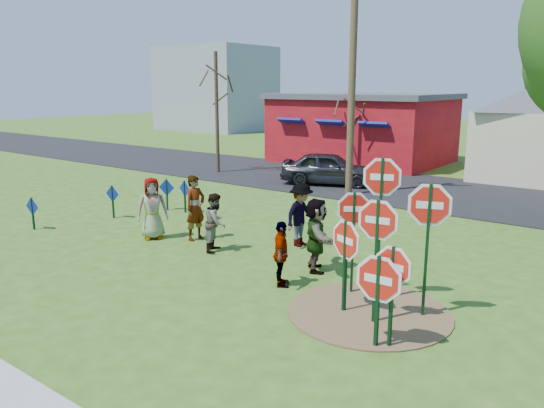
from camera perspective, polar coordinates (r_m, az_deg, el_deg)
The scene contains 26 objects.
ground at distance 13.92m, azimuth -4.55°, elevation -5.66°, with size 120.00×120.00×0.00m, color #335317.
road at distance 23.53m, azimuth 14.24°, elevation 1.63°, with size 120.00×7.50×0.04m, color black.
dirt_patch at distance 10.79m, azimuth 10.38°, elevation -11.37°, with size 3.20×3.20×0.03m, color brown.
red_building at distance 31.42m, azimuth 9.74°, elevation 8.11°, with size 9.40×7.69×3.90m.
distant_building at distance 54.25m, azimuth -6.03°, elevation 12.23°, with size 10.00×8.00×8.00m, color #8C939E.
stop_sign_a at distance 10.31m, azimuth 7.93°, elevation -4.56°, with size 0.99×0.40×2.00m.
stop_sign_b at distance 10.72m, azimuth 11.68°, elevation 1.19°, with size 0.98×0.38×3.12m.
stop_sign_c at distance 9.80m, azimuth 11.25°, elevation -3.10°, with size 1.01×0.17×2.51m.
stop_sign_d at distance 10.27m, azimuth 16.52°, elevation -1.31°, with size 1.04×0.41×2.76m.
stop_sign_e at distance 9.09m, azimuth 11.37°, elevation -8.45°, with size 1.11×0.08×1.78m.
stop_sign_f at distance 9.06m, azimuth 12.86°, elevation -7.24°, with size 0.92×0.14×1.91m.
stop_sign_g at distance 11.20m, azimuth 8.76°, elevation -1.64°, with size 0.81×0.56×2.34m.
blue_diamond_a at distance 17.86m, azimuth -24.37°, elevation -0.59°, with size 0.58×0.08×1.02m.
blue_diamond_b at distance 18.45m, azimuth -16.78°, elevation 0.64°, with size 0.57×0.08×1.12m.
blue_diamond_c at distance 19.16m, azimuth -11.26°, elevation 1.38°, with size 0.59×0.19×1.13m.
blue_diamond_d at distance 18.70m, azimuth -9.37°, elevation 1.21°, with size 0.59×0.11×1.14m.
person_a at distance 15.65m, azimuth -12.76°, elevation -0.46°, with size 0.88×0.57×1.80m, color #3A4284.
person_b at distance 15.31m, azimuth -8.25°, elevation -0.41°, with size 0.68×0.45×1.88m, color #1E6658.
person_c at distance 14.24m, azimuth -6.07°, elevation -1.96°, with size 0.77×0.60×1.58m, color brown.
person_d at distance 14.58m, azimuth 3.14°, elevation -1.18°, with size 1.14×0.66×1.77m, color #303034.
person_e at distance 11.70m, azimuth 0.98°, elevation -5.41°, with size 0.87×0.36×1.48m, color #502B5D.
person_f at distance 12.66m, azimuth 4.77°, elevation -3.32°, with size 1.65×0.53×1.78m, color #1E4827.
suv at distance 23.69m, azimuth 6.15°, elevation 3.84°, with size 1.70×4.22×1.44m, color #2D2E33.
utility_pole at distance 21.33m, azimuth 8.64°, elevation 13.70°, with size 2.18×0.72×9.12m.
bare_tree_west at distance 26.90m, azimuth -5.99°, elevation 11.54°, with size 1.80×1.80×5.98m.
bare_tree_east at distance 27.14m, azimuth 8.28°, elevation 8.64°, with size 1.80×1.80×3.89m.
Camera 1 is at (8.77, -9.89, 4.37)m, focal length 35.00 mm.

